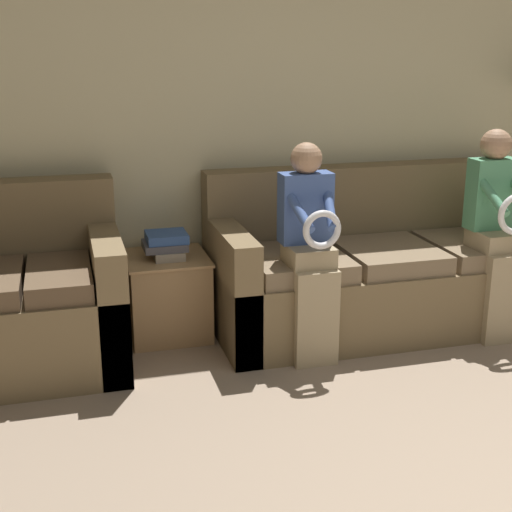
# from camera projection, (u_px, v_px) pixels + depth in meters

# --- Properties ---
(wall_back) EXTENTS (7.54, 0.06, 2.55)m
(wall_back) POSITION_uv_depth(u_px,v_px,m) (333.00, 117.00, 4.67)
(wall_back) COLOR beige
(wall_back) RESTS_ON ground_plane
(couch_main) EXTENTS (2.10, 0.88, 0.98)m
(couch_main) POSITION_uv_depth(u_px,v_px,m) (377.00, 271.00, 4.54)
(couch_main) COLOR brown
(couch_main) RESTS_ON ground_plane
(child_left_seated) EXTENTS (0.29, 0.38, 1.22)m
(child_left_seated) POSITION_uv_depth(u_px,v_px,m) (310.00, 243.00, 3.95)
(child_left_seated) COLOR tan
(child_left_seated) RESTS_ON ground_plane
(child_right_seated) EXTENTS (0.28, 0.38, 1.26)m
(child_right_seated) POSITION_uv_depth(u_px,v_px,m) (497.00, 225.00, 4.24)
(child_right_seated) COLOR tan
(child_right_seated) RESTS_ON ground_plane
(side_shelf) EXTENTS (0.50, 0.52, 0.50)m
(side_shelf) POSITION_uv_depth(u_px,v_px,m) (167.00, 294.00, 4.38)
(side_shelf) COLOR #9E7A51
(side_shelf) RESTS_ON ground_plane
(book_stack) EXTENTS (0.26, 0.29, 0.15)m
(book_stack) POSITION_uv_depth(u_px,v_px,m) (166.00, 245.00, 4.28)
(book_stack) COLOR gray
(book_stack) RESTS_ON side_shelf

